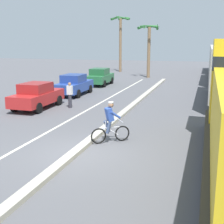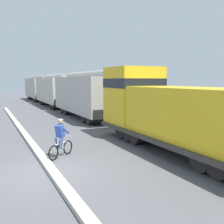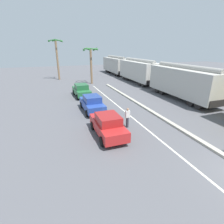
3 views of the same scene
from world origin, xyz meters
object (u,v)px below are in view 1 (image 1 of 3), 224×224
object	(u,v)px
hopper_car_middle	(224,62)
hopper_car_trailing	(221,57)
cyclist	(110,123)
pedestrian_by_cars	(70,95)
parked_car_red	(37,96)
palm_tree_far	(121,32)
parked_car_green	(100,77)
parked_car_blue	(74,85)
palm_tree_near	(149,38)

from	to	relation	value
hopper_car_middle	hopper_car_trailing	distance (m)	11.60
cyclist	pedestrian_by_cars	size ratio (longest dim) A/B	1.06
parked_car_red	palm_tree_far	size ratio (longest dim) A/B	0.55
hopper_car_trailing	cyclist	size ratio (longest dim) A/B	6.18
hopper_car_middle	parked_car_green	bearing A→B (deg)	-151.61
parked_car_red	parked_car_green	size ratio (longest dim) A/B	0.99
hopper_car_trailing	parked_car_green	world-z (taller)	hopper_car_trailing
pedestrian_by_cars	parked_car_green	bearing A→B (deg)	99.11
hopper_car_middle	parked_car_red	bearing A→B (deg)	-123.50
hopper_car_middle	parked_car_blue	world-z (taller)	hopper_car_middle
cyclist	palm_tree_near	xyz separation A→B (m)	(-2.99, 24.53, 3.69)
parked_car_green	hopper_car_middle	bearing A→B (deg)	28.39
palm_tree_far	pedestrian_by_cars	bearing A→B (deg)	-81.78
parked_car_red	palm_tree_near	bearing A→B (deg)	80.00
hopper_car_trailing	parked_car_blue	xyz separation A→B (m)	(-11.53, -23.82, -1.26)
palm_tree_far	pedestrian_by_cars	size ratio (longest dim) A/B	4.71
palm_tree_near	pedestrian_by_cars	world-z (taller)	palm_tree_near
parked_car_red	parked_car_green	distance (m)	11.43
parked_car_green	cyclist	distance (m)	17.74
parked_car_green	pedestrian_by_cars	xyz separation A→B (m)	(1.71, -10.67, 0.03)
hopper_car_middle	pedestrian_by_cars	world-z (taller)	hopper_car_middle
parked_car_red	pedestrian_by_cars	distance (m)	2.04
cyclist	parked_car_blue	bearing A→B (deg)	120.58
parked_car_green	palm_tree_far	xyz separation A→B (m)	(-1.86, 14.08, 4.62)
palm_tree_near	pedestrian_by_cars	size ratio (longest dim) A/B	3.82
hopper_car_middle	cyclist	bearing A→B (deg)	-103.00
parked_car_green	palm_tree_near	size ratio (longest dim) A/B	0.69
palm_tree_near	parked_car_blue	bearing A→B (deg)	-103.21
pedestrian_by_cars	palm_tree_far	bearing A→B (deg)	98.22
parked_car_red	palm_tree_far	world-z (taller)	palm_tree_far
parked_car_green	cyclist	xyz separation A→B (m)	(6.22, -16.61, 0.00)
cyclist	palm_tree_far	distance (m)	32.07
hopper_car_middle	parked_car_green	world-z (taller)	hopper_car_middle
cyclist	palm_tree_far	xyz separation A→B (m)	(-8.09, 30.69, 4.62)
cyclist	pedestrian_by_cars	world-z (taller)	cyclist
parked_car_blue	parked_car_green	bearing A→B (deg)	89.62
palm_tree_near	pedestrian_by_cars	bearing A→B (deg)	-94.67
hopper_car_trailing	pedestrian_by_cars	size ratio (longest dim) A/B	6.54
parked_car_green	parked_car_blue	bearing A→B (deg)	-90.38
parked_car_blue	pedestrian_by_cars	world-z (taller)	same
parked_car_blue	palm_tree_near	bearing A→B (deg)	76.79
parked_car_red	parked_car_blue	xyz separation A→B (m)	(0.14, 5.42, 0.00)
cyclist	palm_tree_near	bearing A→B (deg)	96.96
parked_car_green	pedestrian_by_cars	world-z (taller)	same
hopper_car_middle	cyclist	distance (m)	23.45
parked_car_green	cyclist	bearing A→B (deg)	-69.46
hopper_car_trailing	parked_car_red	bearing A→B (deg)	-111.76
hopper_car_middle	pedestrian_by_cars	bearing A→B (deg)	-120.09
palm_tree_far	parked_car_blue	bearing A→B (deg)	-84.81
hopper_car_trailing	pedestrian_by_cars	xyz separation A→B (m)	(-9.78, -28.48, -1.23)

